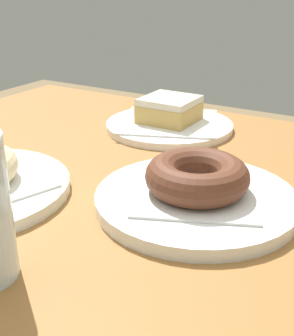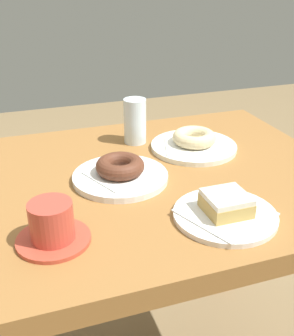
# 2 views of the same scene
# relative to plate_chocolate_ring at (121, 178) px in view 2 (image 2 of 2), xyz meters

# --- Properties ---
(table) EXTENTS (0.97, 0.75, 0.76)m
(table) POSITION_rel_plate_chocolate_ring_xyz_m (-0.07, -0.00, -0.11)
(table) COLOR olive
(table) RESTS_ON ground_plane
(plate_chocolate_ring) EXTENTS (0.23, 0.23, 0.02)m
(plate_chocolate_ring) POSITION_rel_plate_chocolate_ring_xyz_m (0.00, 0.00, 0.00)
(plate_chocolate_ring) COLOR white
(plate_chocolate_ring) RESTS_ON table
(napkin_chocolate_ring) EXTENTS (0.17, 0.17, 0.00)m
(napkin_chocolate_ring) POSITION_rel_plate_chocolate_ring_xyz_m (0.00, 0.00, 0.01)
(napkin_chocolate_ring) COLOR white
(napkin_chocolate_ring) RESTS_ON plate_chocolate_ring
(donut_chocolate_ring) EXTENTS (0.12, 0.12, 0.04)m
(donut_chocolate_ring) POSITION_rel_plate_chocolate_ring_xyz_m (0.00, 0.00, 0.03)
(donut_chocolate_ring) COLOR #582F1E
(donut_chocolate_ring) RESTS_ON napkin_chocolate_ring
(plate_glazed_square) EXTENTS (0.21, 0.21, 0.01)m
(plate_glazed_square) POSITION_rel_plate_chocolate_ring_xyz_m (-0.16, 0.22, -0.00)
(plate_glazed_square) COLOR white
(plate_glazed_square) RESTS_ON table
(napkin_glazed_square) EXTENTS (0.20, 0.20, 0.00)m
(napkin_glazed_square) POSITION_rel_plate_chocolate_ring_xyz_m (-0.16, 0.22, 0.01)
(napkin_glazed_square) COLOR white
(napkin_glazed_square) RESTS_ON plate_glazed_square
(donut_glazed_square) EXTENTS (0.09, 0.09, 0.04)m
(donut_glazed_square) POSITION_rel_plate_chocolate_ring_xyz_m (-0.16, 0.22, 0.03)
(donut_glazed_square) COLOR tan
(donut_glazed_square) RESTS_ON napkin_glazed_square
(plate_sugar_ring) EXTENTS (0.24, 0.24, 0.01)m
(plate_sugar_ring) POSITION_rel_plate_chocolate_ring_xyz_m (-0.24, -0.12, -0.00)
(plate_sugar_ring) COLOR white
(plate_sugar_ring) RESTS_ON table
(napkin_sugar_ring) EXTENTS (0.20, 0.20, 0.00)m
(napkin_sugar_ring) POSITION_rel_plate_chocolate_ring_xyz_m (-0.24, -0.12, 0.01)
(napkin_sugar_ring) COLOR white
(napkin_sugar_ring) RESTS_ON plate_sugar_ring
(donut_sugar_ring) EXTENTS (0.12, 0.12, 0.04)m
(donut_sugar_ring) POSITION_rel_plate_chocolate_ring_xyz_m (-0.24, -0.12, 0.03)
(donut_sugar_ring) COLOR beige
(donut_sugar_ring) RESTS_ON napkin_sugar_ring
(water_glass) EXTENTS (0.06, 0.06, 0.13)m
(water_glass) POSITION_rel_plate_chocolate_ring_xyz_m (-0.10, -0.22, 0.06)
(water_glass) COLOR silver
(water_glass) RESTS_ON table
(coffee_cup) EXTENTS (0.14, 0.14, 0.08)m
(coffee_cup) POSITION_rel_plate_chocolate_ring_xyz_m (0.18, 0.19, 0.03)
(coffee_cup) COLOR #C14531
(coffee_cup) RESTS_ON table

